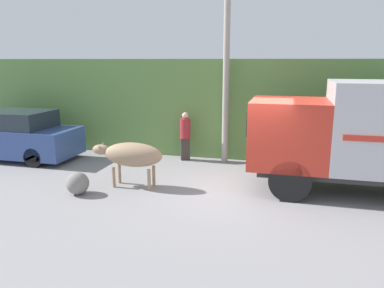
# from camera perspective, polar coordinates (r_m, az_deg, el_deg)

# --- Properties ---
(ground_plane) EXTENTS (60.00, 60.00, 0.00)m
(ground_plane) POSITION_cam_1_polar(r_m,az_deg,el_deg) (10.23, 7.39, -7.44)
(ground_plane) COLOR gray
(hillside_embankment) EXTENTS (32.00, 5.24, 3.54)m
(hillside_embankment) POSITION_cam_1_polar(r_m,az_deg,el_deg) (15.76, 10.38, 6.16)
(hillside_embankment) COLOR #608C47
(hillside_embankment) RESTS_ON ground_plane
(brown_cow) EXTENTS (2.08, 0.68, 1.27)m
(brown_cow) POSITION_cam_1_polar(r_m,az_deg,el_deg) (10.55, -9.22, -1.64)
(brown_cow) COLOR #9E7F60
(brown_cow) RESTS_ON ground_plane
(parked_suv) EXTENTS (4.77, 1.89, 1.75)m
(parked_suv) POSITION_cam_1_polar(r_m,az_deg,el_deg) (14.95, -25.66, 1.15)
(parked_suv) COLOR #334C8C
(parked_suv) RESTS_ON ground_plane
(pedestrian_on_hill) EXTENTS (0.48, 0.48, 1.71)m
(pedestrian_on_hill) POSITION_cam_1_polar(r_m,az_deg,el_deg) (13.25, -1.04, 1.50)
(pedestrian_on_hill) COLOR #38332D
(pedestrian_on_hill) RESTS_ON ground_plane
(utility_pole) EXTENTS (0.90, 0.21, 6.86)m
(utility_pole) POSITION_cam_1_polar(r_m,az_deg,el_deg) (12.82, 5.26, 12.85)
(utility_pole) COLOR #9E998E
(utility_pole) RESTS_ON ground_plane
(roadside_rock) EXTENTS (0.60, 0.60, 0.60)m
(roadside_rock) POSITION_cam_1_polar(r_m,az_deg,el_deg) (10.44, -17.03, -5.75)
(roadside_rock) COLOR gray
(roadside_rock) RESTS_ON ground_plane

